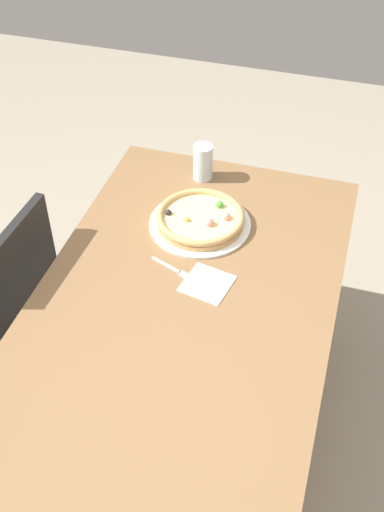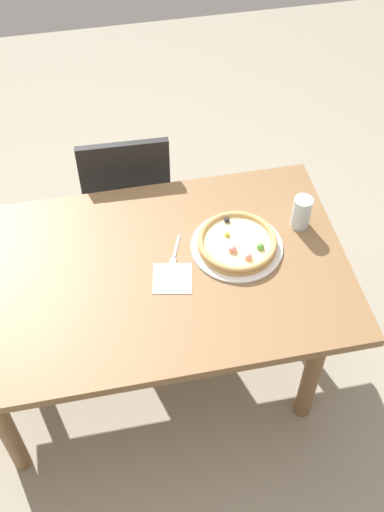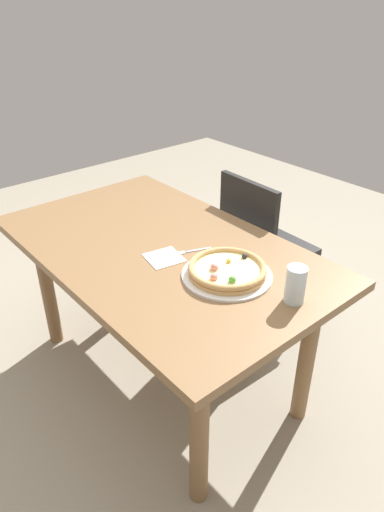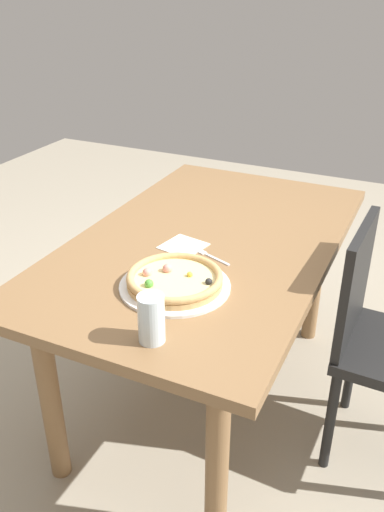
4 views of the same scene
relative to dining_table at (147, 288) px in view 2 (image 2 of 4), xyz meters
name	(u,v)px [view 2 (image 2 of 4)]	position (x,y,z in m)	size (l,w,h in m)	color
ground_plane	(155,373)	(0.00, 0.00, -0.64)	(6.00, 6.00, 0.00)	#9E937F
dining_table	(147,288)	(0.00, 0.00, 0.00)	(1.49, 0.90, 0.74)	olive
chair_near	(127,194)	(0.00, -0.66, -0.15)	(0.41, 0.41, 0.89)	black
plate	(237,247)	(-0.35, -0.05, 0.10)	(0.35, 0.35, 0.01)	white
pizza	(237,242)	(-0.35, -0.05, 0.13)	(0.30, 0.30, 0.05)	tan
fork	(174,254)	(-0.12, -0.06, 0.10)	(0.07, 0.16, 0.00)	silver
drinking_glass	(302,212)	(-0.62, -0.12, 0.17)	(0.07, 0.07, 0.14)	silver
napkin	(172,278)	(-0.09, 0.05, 0.10)	(0.14, 0.14, 0.00)	white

